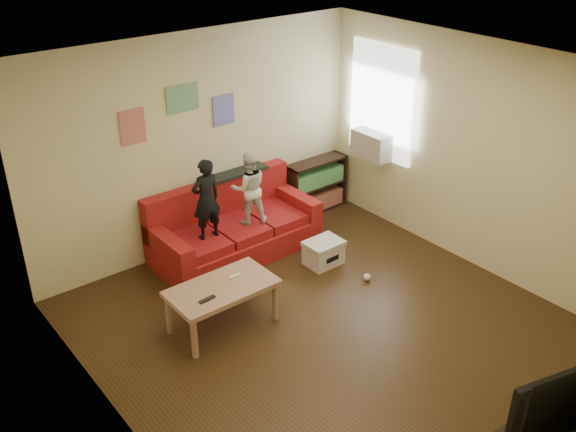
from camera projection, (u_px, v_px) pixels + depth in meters
room_shell at (341, 218)px, 6.00m from camera, size 4.52×5.02×2.72m
sofa at (233, 229)px, 7.99m from camera, size 2.06×0.95×0.91m
child_a at (206, 199)px, 7.34m from camera, size 0.37×0.25×0.98m
child_b at (249, 188)px, 7.69m from camera, size 0.54×0.48×0.91m
coffee_table at (222, 292)px, 6.55m from camera, size 1.10×0.61×0.50m
remote at (207, 299)px, 6.30m from camera, size 0.18×0.06×0.02m
game_controller at (235, 276)px, 6.66m from camera, size 0.13×0.04×0.03m
bookshelf at (316, 188)px, 9.01m from camera, size 0.94×0.28×0.75m
window at (381, 102)px, 8.24m from camera, size 0.04×1.08×1.48m
ac_unit at (372, 145)px, 8.43m from camera, size 0.28×0.55×0.35m
artwork_left at (133, 127)px, 7.07m from camera, size 0.30×0.01×0.40m
artwork_center at (183, 98)px, 7.34m from camera, size 0.42×0.01×0.32m
artwork_right at (224, 110)px, 7.76m from camera, size 0.30×0.01×0.38m
file_box at (324, 252)px, 7.78m from camera, size 0.45×0.34×0.31m
television at (556, 393)px, 4.79m from camera, size 1.09×0.41×0.63m
tissue at (367, 277)px, 7.50m from camera, size 0.10×0.10×0.09m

